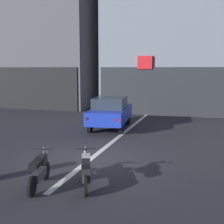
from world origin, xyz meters
The scene contains 7 objects.
ground_plane centered at (0.00, 0.00, 0.00)m, with size 120.00×120.00×0.00m, color #2B2B30.
lane_centre_line centered at (0.00, 6.00, 0.00)m, with size 0.20×18.00×0.01m, color silver.
building_corner_left centered at (-9.96, 14.69, 8.28)m, with size 10.18×8.05×16.60m.
building_mid_block centered at (1.10, 14.69, 6.72)m, with size 9.08×8.23×13.46m.
car_blue_crossing_near centered at (-0.97, 5.52, 0.89)m, with size 2.21×4.27×1.64m.
motorcycle_black_row_leftmost centered at (-0.39, -2.61, 0.46)m, with size 0.56×1.65×0.98m.
motorcycle_silver_row_left_mid centered at (0.77, -2.22, 0.46)m, with size 0.73×1.58×0.98m.
Camera 1 is at (3.67, -9.33, 3.12)m, focal length 48.33 mm.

